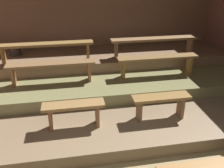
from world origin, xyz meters
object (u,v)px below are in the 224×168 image
object	(u,v)px
bench_lower_right	(161,102)
bench_middle_right	(158,60)
pail_upper	(15,50)
bench_upper_right	(154,41)
bench_lower_left	(74,109)
bench_upper_left	(46,46)
bench_middle_left	(51,67)

from	to	relation	value
bench_lower_right	bench_middle_right	xyz separation A→B (m)	(0.38, 1.29, 0.26)
bench_middle_right	pail_upper	world-z (taller)	pail_upper
bench_lower_right	bench_upper_right	size ratio (longest dim) A/B	0.48
bench_lower_left	pail_upper	size ratio (longest dim) A/B	3.50
bench_lower_left	bench_lower_right	world-z (taller)	same
bench_upper_left	pail_upper	world-z (taller)	bench_upper_left
bench_upper_left	bench_upper_right	size ratio (longest dim) A/B	1.00
bench_upper_left	bench_lower_right	bearing A→B (deg)	-44.15
bench_lower_right	bench_middle_right	bearing A→B (deg)	73.64
pail_upper	bench_upper_left	bearing A→B (deg)	-38.92
bench_upper_left	pail_upper	distance (m)	1.05
bench_lower_left	bench_upper_left	world-z (taller)	bench_upper_left
bench_middle_left	bench_lower_right	bearing A→B (deg)	-35.02
bench_lower_left	bench_upper_left	bearing A→B (deg)	104.64
bench_upper_left	bench_middle_left	bearing A→B (deg)	-79.08
bench_middle_left	bench_upper_left	xyz separation A→B (m)	(-0.12, 0.61, 0.24)
bench_middle_right	bench_lower_left	bearing A→B (deg)	-144.98
bench_upper_right	pail_upper	distance (m)	3.32
bench_middle_right	bench_upper_left	world-z (taller)	bench_upper_left
bench_middle_left	pail_upper	size ratio (longest dim) A/B	6.17
bench_upper_right	bench_lower_left	bearing A→B (deg)	-135.85
bench_middle_left	pail_upper	bearing A→B (deg)	126.03
bench_lower_left	bench_upper_left	distance (m)	2.03
bench_lower_left	bench_middle_left	size ratio (longest dim) A/B	0.57
bench_lower_right	pail_upper	world-z (taller)	pail_upper
bench_middle_left	bench_lower_left	bearing A→B (deg)	-73.64
bench_upper_right	bench_upper_left	bearing A→B (deg)	180.00
bench_lower_right	pail_upper	xyz separation A→B (m)	(-2.75, 2.54, 0.26)
bench_lower_right	bench_middle_left	xyz separation A→B (m)	(-1.84, 1.29, 0.26)
bench_upper_left	bench_upper_right	distance (m)	2.45
bench_lower_left	bench_middle_right	size ratio (longest dim) A/B	0.57
bench_lower_left	pail_upper	bearing A→B (deg)	116.89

